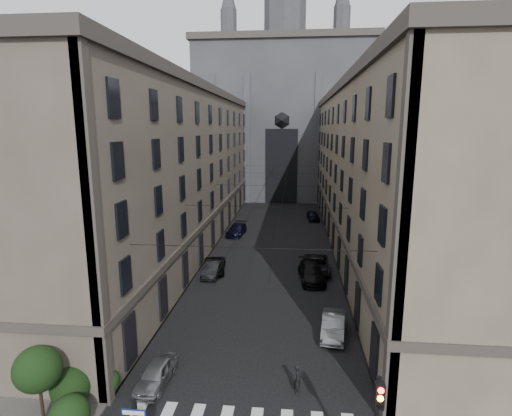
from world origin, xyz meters
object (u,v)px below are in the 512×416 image
(car_left_far, at_px, (237,230))
(car_right_near, at_px, (333,325))
(car_left_midnear, at_px, (212,269))
(pedestrian, at_px, (298,379))
(car_left_midfar, at_px, (214,266))
(car_left_near, at_px, (156,374))
(gothic_tower, at_px, (284,110))
(car_right_midfar, at_px, (312,272))
(car_right_midnear, at_px, (316,265))
(car_right_far, at_px, (313,216))

(car_left_far, bearing_deg, car_right_near, -62.00)
(car_left_midnear, bearing_deg, car_right_near, -44.57)
(car_left_far, distance_m, pedestrian, 33.06)
(car_right_near, relative_size, pedestrian, 2.63)
(car_left_midfar, distance_m, car_left_far, 14.27)
(car_left_near, relative_size, pedestrian, 2.25)
(car_left_midfar, distance_m, car_right_near, 15.57)
(car_left_midfar, height_order, car_left_far, car_left_far)
(gothic_tower, relative_size, car_right_midfar, 10.74)
(car_left_midfar, height_order, car_right_near, car_right_near)
(gothic_tower, xyz_separation_m, car_left_near, (-5.09, -66.96, -17.16))
(car_right_midnear, relative_size, car_right_far, 1.29)
(car_left_far, height_order, car_right_far, car_left_far)
(car_right_midnear, bearing_deg, car_left_near, -118.00)
(car_left_midfar, height_order, car_right_midnear, car_right_midnear)
(gothic_tower, xyz_separation_m, car_right_near, (5.27, -60.51, -17.08))
(car_left_midnear, bearing_deg, car_left_far, 88.97)
(car_right_near, distance_m, car_right_far, 35.43)
(car_right_midnear, height_order, car_right_far, car_right_midnear)
(car_left_midfar, height_order, car_right_far, car_right_far)
(gothic_tower, xyz_separation_m, car_left_midfar, (-5.38, -49.14, -17.15))
(car_left_near, relative_size, car_right_midfar, 0.69)
(car_left_near, bearing_deg, gothic_tower, 90.31)
(car_left_midfar, distance_m, pedestrian, 19.60)
(car_right_far, bearing_deg, car_left_midnear, -119.08)
(car_left_midnear, relative_size, car_left_midfar, 0.89)
(car_left_midfar, bearing_deg, car_right_far, 57.76)
(car_right_near, bearing_deg, car_right_midnear, 99.42)
(gothic_tower, relative_size, car_left_far, 11.53)
(car_right_near, relative_size, car_right_far, 1.02)
(car_left_midfar, bearing_deg, gothic_tower, 75.81)
(car_left_far, distance_m, car_right_far, 14.47)
(car_right_near, height_order, car_right_midnear, car_right_midnear)
(pedestrian, bearing_deg, car_left_midfar, 32.74)
(pedestrian, bearing_deg, car_left_far, 22.03)
(car_left_midnear, distance_m, car_left_midfar, 0.98)
(car_left_midnear, bearing_deg, car_right_far, 66.32)
(car_right_midnear, relative_size, pedestrian, 3.31)
(car_left_midfar, bearing_deg, car_left_near, -97.03)
(car_left_midfar, relative_size, pedestrian, 2.79)
(car_left_near, relative_size, car_right_far, 0.88)
(car_right_far, bearing_deg, car_right_midnear, -97.42)
(car_right_midnear, xyz_separation_m, pedestrian, (-1.99, -18.75, 0.07))
(car_left_near, relative_size, car_left_midfar, 0.81)
(gothic_tower, bearing_deg, car_right_near, -85.03)
(car_left_near, height_order, car_right_far, car_right_far)
(car_left_midnear, xyz_separation_m, car_right_near, (10.63, -10.39, 0.04))
(car_right_midnear, bearing_deg, car_right_near, -87.96)
(car_right_far, bearing_deg, car_right_near, -96.01)
(car_left_midfar, distance_m, car_right_far, 26.41)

